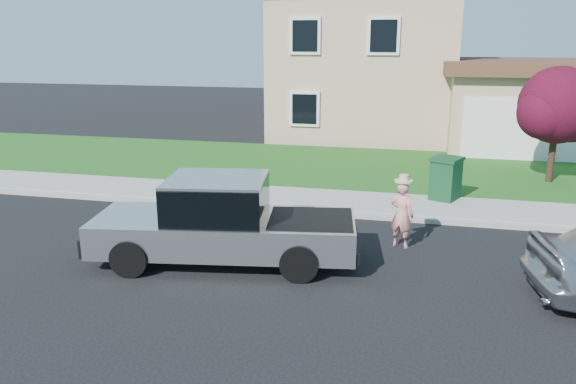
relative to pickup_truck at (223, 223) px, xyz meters
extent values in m
plane|color=black|center=(1.26, 0.69, -0.84)|extent=(80.00, 80.00, 0.00)
cube|color=gray|center=(2.26, 3.59, -0.78)|extent=(40.00, 0.20, 0.12)
cube|color=gray|center=(2.26, 4.69, -0.77)|extent=(40.00, 2.00, 0.15)
cube|color=#144112|center=(2.26, 9.19, -0.79)|extent=(40.00, 7.00, 0.10)
cube|color=tan|center=(1.26, 17.69, 2.36)|extent=(8.00, 9.00, 6.40)
cube|color=tan|center=(7.76, 14.69, 0.76)|extent=(5.50, 6.00, 3.20)
cube|color=white|center=(7.76, 11.67, 0.41)|extent=(4.60, 0.12, 2.30)
cube|color=#4C2D1E|center=(7.76, 14.69, 2.56)|extent=(6.20, 6.80, 0.50)
cube|color=white|center=(-0.94, 13.14, 3.76)|extent=(1.30, 0.10, 1.50)
cube|color=white|center=(2.26, 13.14, 3.76)|extent=(1.30, 0.10, 1.50)
cube|color=black|center=(-0.94, 13.14, 0.76)|extent=(1.30, 0.10, 1.50)
cylinder|color=black|center=(-1.56, -1.11, -0.47)|extent=(0.78, 0.39, 0.75)
cylinder|color=black|center=(-1.82, 0.59, -0.47)|extent=(0.78, 0.39, 0.75)
cylinder|color=black|center=(1.73, -0.61, -0.47)|extent=(0.78, 0.39, 0.75)
cylinder|color=black|center=(1.47, 1.10, -0.47)|extent=(0.78, 0.39, 0.75)
cube|color=silver|center=(0.03, 0.00, -0.20)|extent=(5.56, 2.66, 0.67)
cube|color=black|center=(-0.11, -0.02, 0.52)|extent=(2.21, 2.02, 0.80)
cube|color=silver|center=(-0.11, -0.02, 0.93)|extent=(2.21, 2.02, 0.07)
cube|color=black|center=(1.78, 0.27, 0.12)|extent=(1.91, 1.83, 0.06)
cube|color=black|center=(-2.64, -0.40, -0.33)|extent=(0.38, 1.78, 0.37)
cube|color=black|center=(2.69, 0.41, -0.37)|extent=(0.38, 1.78, 0.23)
cube|color=black|center=(-1.01, 0.87, 0.42)|extent=(0.14, 0.22, 0.17)
imported|color=#DE8B7A|center=(3.57, 1.71, -0.09)|extent=(0.65, 0.56, 1.51)
cylinder|color=#D8B98A|center=(3.57, 1.71, 0.69)|extent=(0.40, 0.40, 0.04)
cylinder|color=#D8B98A|center=(3.57, 1.71, 0.75)|extent=(0.20, 0.20, 0.14)
cylinder|color=black|center=(7.98, 8.38, 0.09)|extent=(0.21, 0.21, 1.66)
sphere|color=#460F20|center=(7.98, 8.38, 1.69)|extent=(2.38, 2.38, 2.38)
sphere|color=#460F20|center=(8.50, 8.70, 1.38)|extent=(1.76, 1.76, 1.76)
sphere|color=#460F20|center=(7.56, 8.07, 1.48)|extent=(1.66, 1.66, 1.66)
cube|color=#103C1D|center=(4.65, 5.41, -0.14)|extent=(0.92, 0.97, 1.10)
cube|color=#103C1D|center=(4.65, 5.41, 0.45)|extent=(1.01, 1.06, 0.09)
camera|label=1|loc=(3.77, -10.39, 3.70)|focal=35.00mm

